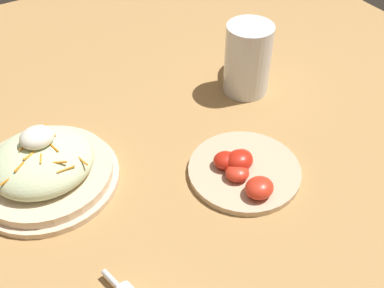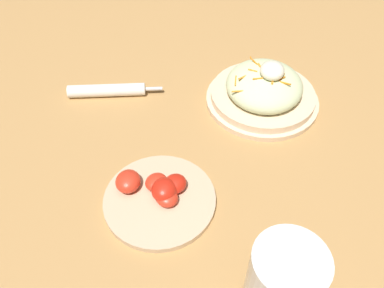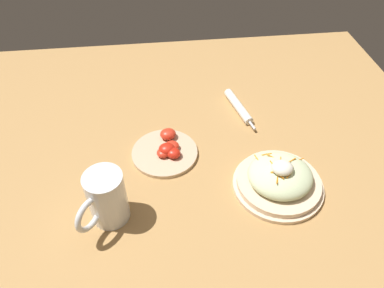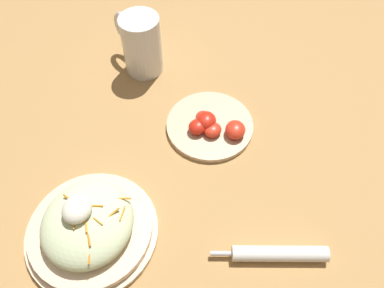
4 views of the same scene
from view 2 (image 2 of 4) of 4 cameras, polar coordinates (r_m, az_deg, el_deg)
The scene contains 4 objects.
ground_plane at distance 0.68m, azimuth 4.58°, elevation -3.59°, with size 1.43×1.43×0.00m, color #B2844C.
salad_plate at distance 0.79m, azimuth 10.48°, elevation 7.77°, with size 0.23×0.23×0.10m.
napkin_roll at distance 0.82m, azimuth -12.30°, elevation 7.72°, with size 0.06×0.19×0.03m.
tomato_plate at distance 0.63m, azimuth -4.95°, elevation -7.52°, with size 0.18×0.18×0.04m.
Camera 2 is at (0.43, 0.02, 0.52)m, focal length 36.25 mm.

